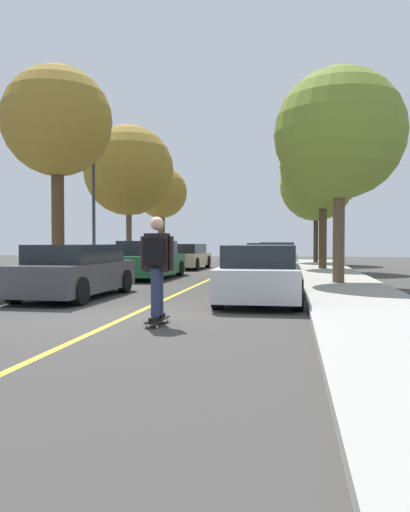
# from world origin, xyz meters

# --- Properties ---
(ground) EXTENTS (80.00, 80.00, 0.00)m
(ground) POSITION_xyz_m (0.00, 0.00, 0.00)
(ground) COLOR #3D3A38
(sidewalk_right) EXTENTS (2.47, 56.00, 0.14)m
(sidewalk_right) POSITION_xyz_m (4.62, 0.00, 0.07)
(sidewalk_right) COLOR #9E9B93
(sidewalk_right) RESTS_ON ground
(center_line) EXTENTS (0.12, 39.20, 0.01)m
(center_line) POSITION_xyz_m (0.00, 4.00, 0.00)
(center_line) COLOR gold
(center_line) RESTS_ON ground
(parked_car_left_nearest) EXTENTS (1.87, 4.35, 1.35)m
(parked_car_left_nearest) POSITION_xyz_m (-2.34, 2.95, 0.67)
(parked_car_left_nearest) COLOR #38383D
(parked_car_left_nearest) RESTS_ON ground
(parked_car_left_near) EXTENTS (1.93, 4.63, 1.44)m
(parked_car_left_near) POSITION_xyz_m (-2.34, 9.70, 0.71)
(parked_car_left_near) COLOR #1E5B33
(parked_car_left_near) RESTS_ON ground
(parked_car_left_far) EXTENTS (1.99, 4.35, 1.30)m
(parked_car_left_far) POSITION_xyz_m (-2.34, 16.72, 0.65)
(parked_car_left_far) COLOR #BCAD89
(parked_car_left_far) RESTS_ON ground
(parked_car_right_nearest) EXTENTS (1.91, 4.55, 1.34)m
(parked_car_right_nearest) POSITION_xyz_m (2.34, 2.93, 0.67)
(parked_car_right_nearest) COLOR #B7B7BC
(parked_car_right_nearest) RESTS_ON ground
(parked_car_right_near) EXTENTS (1.92, 4.35, 1.37)m
(parked_car_right_near) POSITION_xyz_m (2.34, 9.68, 0.69)
(parked_car_right_near) COLOR #BCAD89
(parked_car_right_near) RESTS_ON ground
(parked_car_right_far) EXTENTS (1.92, 4.62, 1.39)m
(parked_car_right_far) POSITION_xyz_m (2.34, 16.32, 0.70)
(parked_car_right_far) COLOR #B7B7BC
(parked_car_right_far) RESTS_ON ground
(street_tree_left_nearest) EXTENTS (3.56, 3.56, 6.98)m
(street_tree_left_nearest) POSITION_xyz_m (-4.49, 6.47, 5.29)
(street_tree_left_nearest) COLOR #4C3823
(street_tree_left_nearest) RESTS_ON sidewalk_left
(street_tree_left_near) EXTENTS (4.20, 4.20, 6.70)m
(street_tree_left_near) POSITION_xyz_m (-4.49, 13.84, 4.73)
(street_tree_left_near) COLOR brown
(street_tree_left_near) RESTS_ON sidewalk_left
(street_tree_left_far) EXTENTS (3.00, 3.00, 5.65)m
(street_tree_left_far) POSITION_xyz_m (-4.49, 19.87, 4.24)
(street_tree_left_far) COLOR brown
(street_tree_left_far) RESTS_ON sidewalk_left
(street_tree_right_nearest) EXTENTS (4.07, 4.07, 6.68)m
(street_tree_right_nearest) POSITION_xyz_m (4.49, 7.30, 4.77)
(street_tree_right_nearest) COLOR brown
(street_tree_right_nearest) RESTS_ON sidewalk_right
(street_tree_right_near) EXTENTS (4.12, 4.12, 6.94)m
(street_tree_right_near) POSITION_xyz_m (4.49, 15.87, 5.00)
(street_tree_right_near) COLOR #4C3823
(street_tree_right_near) RESTS_ON sidewalk_right
(street_tree_right_far) EXTENTS (4.45, 4.45, 7.00)m
(street_tree_right_far) POSITION_xyz_m (4.49, 23.26, 4.91)
(street_tree_right_far) COLOR #3D2D1E
(street_tree_right_far) RESTS_ON sidewalk_right
(streetlamp) EXTENTS (0.36, 0.24, 5.26)m
(streetlamp) POSITION_xyz_m (-4.09, 8.53, 3.17)
(streetlamp) COLOR #38383D
(streetlamp) RESTS_ON sidewalk_left
(skateboard) EXTENTS (0.23, 0.84, 0.10)m
(skateboard) POSITION_xyz_m (0.80, -0.80, 0.09)
(skateboard) COLOR black
(skateboard) RESTS_ON ground
(skateboarder) EXTENTS (0.58, 0.70, 1.74)m
(skateboarder) POSITION_xyz_m (0.80, -0.84, 1.09)
(skateboarder) COLOR black
(skateboarder) RESTS_ON skateboard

